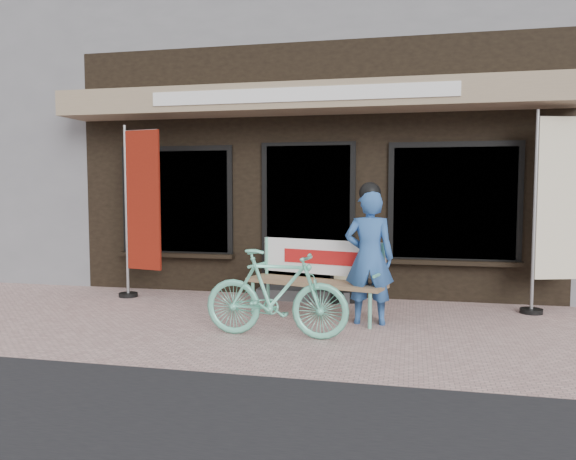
% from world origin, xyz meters
% --- Properties ---
extents(ground, '(70.00, 70.00, 0.00)m').
position_xyz_m(ground, '(0.00, 0.00, 0.00)').
color(ground, '#C69E97').
rests_on(ground, ground).
extents(storefront, '(7.00, 6.77, 6.00)m').
position_xyz_m(storefront, '(0.00, 4.96, 2.99)').
color(storefront, black).
rests_on(storefront, ground).
extents(bench, '(1.76, 0.86, 0.92)m').
position_xyz_m(bench, '(0.35, 0.75, 0.54)').
color(bench, '#69CEAC').
rests_on(bench, ground).
extents(person, '(0.58, 0.39, 1.62)m').
position_xyz_m(person, '(0.98, 0.52, 0.80)').
color(person, '#2D589D').
rests_on(person, ground).
extents(bicycle, '(1.54, 0.47, 0.92)m').
position_xyz_m(bicycle, '(0.08, -0.28, 0.46)').
color(bicycle, '#69CEAC').
rests_on(bicycle, ground).
extents(nobori_red, '(0.72, 0.31, 2.43)m').
position_xyz_m(nobori_red, '(-2.26, 1.31, 1.25)').
color(nobori_red, gray).
rests_on(nobori_red, ground).
extents(nobori_cream, '(0.74, 0.36, 2.51)m').
position_xyz_m(nobori_cream, '(3.16, 1.55, 1.29)').
color(nobori_cream, gray).
rests_on(nobori_cream, ground).
extents(menu_stand, '(0.42, 0.22, 0.84)m').
position_xyz_m(menu_stand, '(0.60, 1.57, 0.43)').
color(menu_stand, black).
rests_on(menu_stand, ground).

